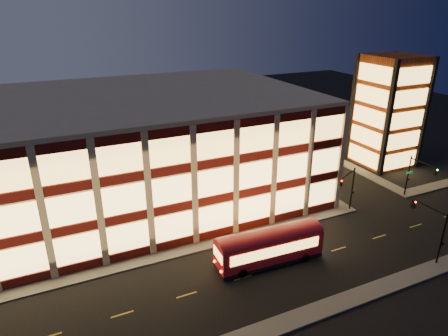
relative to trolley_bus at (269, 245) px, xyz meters
name	(u,v)px	position (x,y,z in m)	size (l,w,h in m)	color
ground	(185,256)	(-7.64, 4.79, -2.14)	(200.00, 200.00, 0.00)	black
sidewalk_office_south	(155,257)	(-10.64, 5.79, -2.07)	(54.00, 2.00, 0.15)	#514F4C
sidewalk_office_east	(281,168)	(15.36, 21.79, -2.07)	(2.00, 30.00, 0.15)	#514F4C
sidewalk_tower_south	(435,186)	(32.36, 5.79, -2.07)	(14.00, 2.00, 0.15)	#514F4C
sidewalk_tower_west	(333,158)	(26.36, 21.79, -2.07)	(2.00, 30.00, 0.15)	#514F4C
office_building	(120,149)	(-10.56, 21.70, 5.11)	(50.45, 30.45, 14.50)	tan
stair_tower	(388,112)	(32.31, 16.74, 6.85)	(8.60, 8.60, 18.00)	#8C3814
traffic_signal_far	(348,185)	(14.57, 5.02, 1.97)	(3.79, 1.87, 6.00)	black
traffic_signal_right	(418,172)	(25.86, 4.16, 1.96)	(1.20, 4.37, 6.00)	black
traffic_signal_near	(432,223)	(15.86, -6.24, 1.99)	(0.32, 4.45, 6.00)	black
trolley_bus	(269,245)	(0.00, 0.00, 0.00)	(11.54, 3.47, 3.87)	#9B0810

